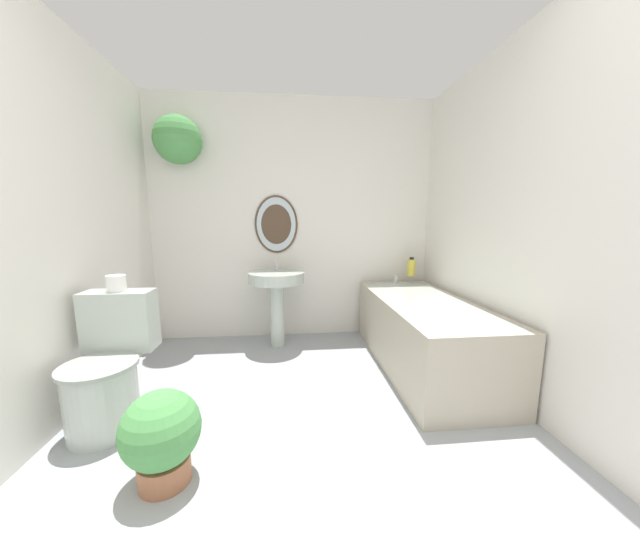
# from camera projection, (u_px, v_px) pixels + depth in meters

# --- Properties ---
(wall_back) EXTENTS (2.93, 0.43, 2.40)m
(wall_back) POSITION_uv_depth(u_px,v_px,m) (277.00, 210.00, 3.22)
(wall_back) COLOR silver
(wall_back) RESTS_ON ground_plane
(wall_left) EXTENTS (0.06, 2.95, 2.40)m
(wall_left) POSITION_uv_depth(u_px,v_px,m) (33.00, 221.00, 1.72)
(wall_left) COLOR silver
(wall_left) RESTS_ON ground_plane
(wall_right) EXTENTS (0.06, 2.95, 2.40)m
(wall_right) POSITION_uv_depth(u_px,v_px,m) (529.00, 221.00, 2.01)
(wall_right) COLOR silver
(wall_right) RESTS_ON ground_plane
(toilet) EXTENTS (0.41, 0.57, 0.77)m
(toilet) POSITION_uv_depth(u_px,v_px,m) (109.00, 370.00, 1.89)
(toilet) COLOR #B2BCB2
(toilet) RESTS_ON ground_plane
(pedestal_sink) EXTENTS (0.53, 0.53, 0.83)m
(pedestal_sink) POSITION_uv_depth(u_px,v_px,m) (277.00, 288.00, 3.04)
(pedestal_sink) COLOR #B2BCB2
(pedestal_sink) RESTS_ON ground_plane
(bathtub) EXTENTS (0.70, 1.66, 0.65)m
(bathtub) POSITION_uv_depth(u_px,v_px,m) (424.00, 332.00, 2.65)
(bathtub) COLOR #B2A893
(bathtub) RESTS_ON ground_plane
(shampoo_bottle) EXTENTS (0.08, 0.08, 0.19)m
(shampoo_bottle) POSITION_uv_depth(u_px,v_px,m) (411.00, 267.00, 3.29)
(shampoo_bottle) COLOR gold
(shampoo_bottle) RESTS_ON bathtub
(potted_plant) EXTENTS (0.35, 0.35, 0.45)m
(potted_plant) POSITION_uv_depth(u_px,v_px,m) (162.00, 434.00, 1.46)
(potted_plant) COLOR #9E6042
(potted_plant) RESTS_ON ground_plane
(toilet_paper_roll) EXTENTS (0.11, 0.11, 0.10)m
(toilet_paper_roll) POSITION_uv_depth(u_px,v_px,m) (116.00, 283.00, 1.99)
(toilet_paper_roll) COLOR white
(toilet_paper_roll) RESTS_ON toilet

